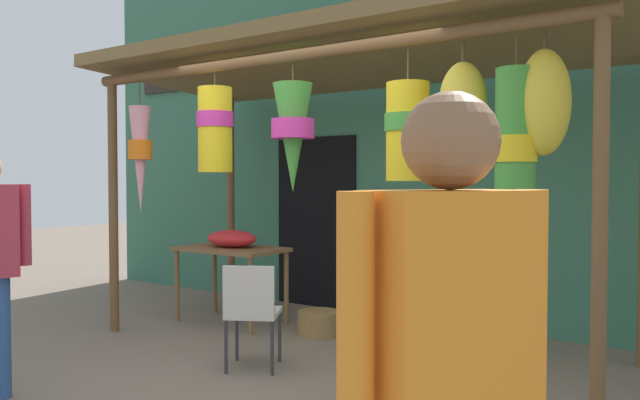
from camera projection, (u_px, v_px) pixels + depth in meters
name	position (u px, v px, depth m)	size (l,w,h in m)	color
ground_plane	(279.00, 377.00, 4.82)	(30.00, 30.00, 0.00)	#756656
shop_facade	(423.00, 106.00, 6.76)	(9.61, 0.29, 4.58)	#387056
market_stall_canopy	(349.00, 80.00, 5.38)	(4.98, 2.18, 2.71)	brown
display_table	(231.00, 257.00, 6.63)	(1.13, 0.66, 0.79)	brown
flower_heap_on_table	(232.00, 239.00, 6.63)	(0.58, 0.41, 0.18)	red
folding_chair	(252.00, 307.00, 4.96)	(0.54, 0.54, 0.84)	beige
wicker_basket_by_table	(319.00, 323.00, 6.11)	(0.41, 0.41, 0.23)	olive
vendor_in_orange	(449.00, 385.00, 1.51)	(0.39, 0.53, 1.71)	silver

